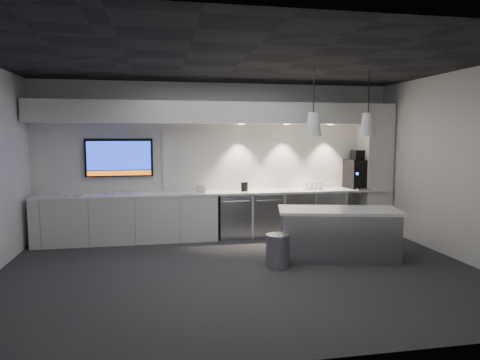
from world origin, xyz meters
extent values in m
plane|color=#2C2D2F|center=(0.00, 0.00, 0.00)|extent=(7.00, 7.00, 0.00)
plane|color=black|center=(0.00, 0.00, 3.00)|extent=(7.00, 7.00, 0.00)
plane|color=white|center=(0.00, 2.50, 1.50)|extent=(7.00, 0.00, 7.00)
plane|color=white|center=(0.00, -2.50, 1.50)|extent=(7.00, 0.00, 7.00)
plane|color=white|center=(3.50, 0.00, 1.50)|extent=(0.00, 7.00, 7.00)
cube|color=white|center=(0.00, 2.17, 0.88)|extent=(6.80, 0.65, 0.04)
cube|color=silver|center=(-1.75, 2.17, 0.43)|extent=(3.30, 0.63, 0.86)
cube|color=#92949A|center=(0.25, 2.17, 0.42)|extent=(0.60, 0.61, 0.85)
cube|color=#92949A|center=(0.88, 2.17, 0.42)|extent=(0.60, 0.61, 0.85)
cube|color=#92949A|center=(1.51, 2.17, 0.42)|extent=(0.60, 0.61, 0.85)
cube|color=#92949A|center=(2.14, 2.17, 0.42)|extent=(0.60, 0.61, 0.85)
cube|color=silver|center=(1.20, 2.48, 1.55)|extent=(4.60, 0.03, 1.30)
cube|color=silver|center=(0.00, 2.20, 2.40)|extent=(6.90, 0.60, 0.40)
cube|color=silver|center=(3.20, 2.20, 1.30)|extent=(0.55, 0.55, 2.60)
cube|color=black|center=(-1.90, 2.45, 1.56)|extent=(1.25, 0.06, 0.72)
cube|color=#122BAD|center=(-1.90, 2.42, 1.60)|extent=(1.17, 0.00, 0.54)
cube|color=#E05C0D|center=(-1.90, 2.42, 1.27)|extent=(1.17, 0.00, 0.09)
cube|color=#92949A|center=(1.66, 0.43, 0.38)|extent=(1.93, 1.12, 0.76)
cube|color=white|center=(1.66, 0.43, 0.79)|extent=(2.04, 1.23, 0.05)
cylinder|color=#92949A|center=(0.57, 0.16, 0.25)|extent=(0.43, 0.43, 0.50)
cube|color=black|center=(2.83, 2.20, 1.19)|extent=(0.45, 0.50, 0.59)
cube|color=black|center=(2.83, 2.20, 1.58)|extent=(0.25, 0.25, 0.19)
cube|color=#92949A|center=(2.83, 1.95, 0.92)|extent=(0.33, 0.22, 0.03)
cube|color=black|center=(0.45, 2.11, 0.99)|extent=(0.14, 0.06, 0.18)
cube|color=white|center=(-0.40, 2.05, 0.97)|extent=(0.18, 0.07, 0.14)
cube|color=#BABABA|center=(-2.84, 2.13, 0.91)|extent=(0.17, 0.17, 0.02)
cube|color=#BABABA|center=(-2.58, 2.10, 0.91)|extent=(0.19, 0.19, 0.02)
cube|color=#BABABA|center=(-2.06, 2.15, 0.91)|extent=(0.20, 0.20, 0.02)
cube|color=#BABABA|center=(-1.73, 2.15, 0.91)|extent=(0.18, 0.18, 0.02)
cone|color=silver|center=(1.20, 0.43, 2.15)|extent=(0.25, 0.25, 0.36)
cylinder|color=black|center=(1.20, 0.43, 2.68)|extent=(0.02, 0.02, 0.70)
cone|color=silver|center=(2.11, 0.43, 2.15)|extent=(0.25, 0.25, 0.36)
cylinder|color=black|center=(2.11, 0.43, 2.68)|extent=(0.02, 0.02, 0.70)
camera|label=1|loc=(-1.13, -5.91, 1.98)|focal=32.00mm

